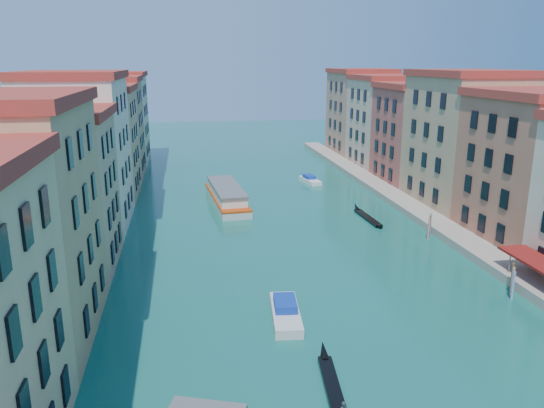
{
  "coord_description": "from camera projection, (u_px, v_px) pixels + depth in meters",
  "views": [
    {
      "loc": [
        -12.04,
        -3.34,
        22.24
      ],
      "look_at": [
        -2.96,
        50.47,
        7.47
      ],
      "focal_mm": 35.0,
      "sensor_mm": 36.0,
      "label": 1
    }
  ],
  "objects": [
    {
      "name": "left_bank_palazzos",
      "position": [
        70.0,
        165.0,
        65.77
      ],
      "size": [
        12.8,
        128.4,
        21.0
      ],
      "color": "beige",
      "rests_on": "ground"
    },
    {
      "name": "right_bank_palazzos",
      "position": [
        484.0,
        152.0,
        75.06
      ],
      "size": [
        12.8,
        128.4,
        21.0
      ],
      "color": "#9B4039",
      "rests_on": "ground"
    },
    {
      "name": "gondola_fore",
      "position": [
        334.0,
        390.0,
        36.34
      ],
      "size": [
        2.14,
        11.33,
        2.26
      ],
      "rotation": [
        0.0,
        0.0,
        -0.11
      ],
      "color": "black",
      "rests_on": "ground"
    },
    {
      "name": "quay",
      "position": [
        426.0,
        217.0,
        76.19
      ],
      "size": [
        4.0,
        140.0,
        1.0
      ],
      "primitive_type": "cube",
      "color": "#AA9B89",
      "rests_on": "ground"
    },
    {
      "name": "motorboat_mid",
      "position": [
        286.0,
        312.0,
        47.26
      ],
      "size": [
        3.15,
        7.81,
        1.58
      ],
      "rotation": [
        0.0,
        0.0,
        -0.1
      ],
      "color": "silver",
      "rests_on": "ground"
    },
    {
      "name": "vaporetto_far",
      "position": [
        227.0,
        195.0,
        85.3
      ],
      "size": [
        5.96,
        19.9,
        2.92
      ],
      "rotation": [
        0.0,
        0.0,
        0.08
      ],
      "color": "silver",
      "rests_on": "ground"
    },
    {
      "name": "gondola_far",
      "position": [
        367.0,
        217.0,
        77.02
      ],
      "size": [
        1.39,
        11.2,
        1.58
      ],
      "rotation": [
        0.0,
        0.0,
        0.04
      ],
      "color": "black",
      "rests_on": "ground"
    },
    {
      "name": "motorboat_far",
      "position": [
        310.0,
        180.0,
        100.15
      ],
      "size": [
        3.12,
        6.69,
        1.33
      ],
      "rotation": [
        0.0,
        0.0,
        0.18
      ],
      "color": "white",
      "rests_on": "ground"
    }
  ]
}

